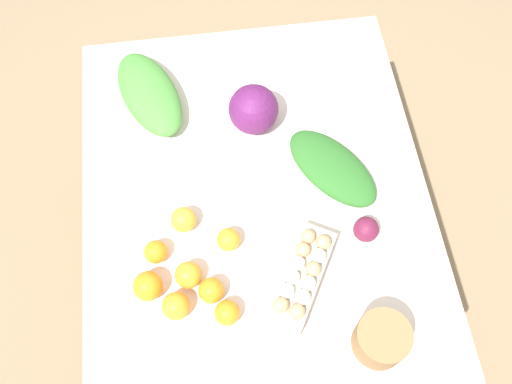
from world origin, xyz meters
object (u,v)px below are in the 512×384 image
(orange_1, at_px, (176,306))
(orange_3, at_px, (188,275))
(paper_bag, at_px, (381,339))
(greens_bunch_scallion, at_px, (149,94))
(orange_4, at_px, (156,252))
(egg_carton, at_px, (302,276))
(greens_bunch_kale, at_px, (332,168))
(orange_0, at_px, (228,239))
(orange_2, at_px, (227,313))
(cabbage_purple, at_px, (253,109))
(beet_root, at_px, (366,229))
(orange_7, at_px, (183,220))
(orange_6, at_px, (148,286))
(orange_5, at_px, (211,290))

(orange_1, xyz_separation_m, orange_3, (-0.08, 0.04, -0.00))
(paper_bag, bearing_deg, greens_bunch_scallion, -147.22)
(orange_1, relative_size, orange_4, 1.14)
(orange_1, xyz_separation_m, orange_4, (-0.16, -0.04, -0.00))
(egg_carton, height_order, greens_bunch_kale, egg_carton)
(orange_0, height_order, orange_2, orange_2)
(cabbage_purple, distance_m, paper_bag, 0.76)
(paper_bag, height_order, orange_4, paper_bag)
(orange_0, height_order, orange_1, orange_1)
(orange_0, height_order, orange_3, orange_3)
(egg_carton, bearing_deg, orange_2, 138.11)
(beet_root, bearing_deg, orange_3, -82.52)
(paper_bag, height_order, orange_0, paper_bag)
(egg_carton, relative_size, orange_2, 4.43)
(orange_7, bearing_deg, cabbage_purple, 142.65)
(orange_2, height_order, orange_7, orange_7)
(cabbage_purple, height_order, greens_bunch_kale, cabbage_purple)
(orange_0, bearing_deg, egg_carton, 53.68)
(egg_carton, bearing_deg, greens_bunch_scallion, 59.82)
(orange_7, bearing_deg, orange_1, -9.02)
(greens_bunch_scallion, relative_size, orange_2, 5.10)
(orange_2, bearing_deg, beet_root, 113.78)
(greens_bunch_kale, xyz_separation_m, orange_2, (0.39, -0.36, 0.00))
(orange_2, bearing_deg, orange_1, -104.69)
(cabbage_purple, height_order, egg_carton, cabbage_purple)
(greens_bunch_scallion, distance_m, orange_4, 0.53)
(greens_bunch_scallion, distance_m, orange_7, 0.45)
(orange_1, distance_m, orange_6, 0.09)
(cabbage_purple, bearing_deg, paper_bag, 17.75)
(cabbage_purple, xyz_separation_m, greens_bunch_scallion, (-0.13, -0.32, -0.03))
(orange_6, distance_m, orange_7, 0.21)
(beet_root, distance_m, orange_1, 0.57)
(greens_bunch_scallion, relative_size, greens_bunch_kale, 1.07)
(greens_bunch_scallion, bearing_deg, egg_carton, 29.89)
(orange_4, distance_m, orange_5, 0.19)
(cabbage_purple, distance_m, egg_carton, 0.53)
(orange_2, distance_m, orange_5, 0.07)
(orange_5, bearing_deg, cabbage_purple, 160.89)
(orange_5, bearing_deg, egg_carton, 90.97)
(orange_1, relative_size, orange_3, 1.01)
(orange_2, xyz_separation_m, orange_7, (-0.28, -0.09, 0.00))
(egg_carton, xyz_separation_m, orange_2, (0.07, -0.21, -0.01))
(orange_3, xyz_separation_m, orange_7, (-0.17, -0.00, -0.00))
(orange_1, bearing_deg, egg_carton, 95.77)
(greens_bunch_kale, distance_m, orange_1, 0.61)
(orange_0, distance_m, orange_4, 0.20)
(cabbage_purple, xyz_separation_m, egg_carton, (0.53, 0.06, -0.03))
(orange_2, distance_m, orange_7, 0.30)
(cabbage_purple, distance_m, orange_5, 0.57)
(egg_carton, xyz_separation_m, paper_bag, (0.19, 0.17, 0.01))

